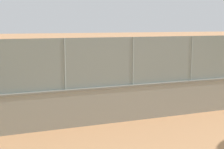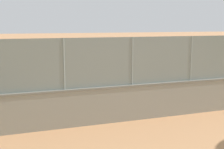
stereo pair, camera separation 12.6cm
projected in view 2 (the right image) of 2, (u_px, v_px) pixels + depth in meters
The scene contains 7 objects.
ground_plane at pixel (79, 77), 27.08m from camera, with size 260.00×260.00×0.00m, color tan.
perimeter_wall at pixel (100, 105), 14.47m from camera, with size 23.03×0.53×1.72m.
fence_panel_on_wall at pixel (99, 62), 14.15m from camera, with size 22.64×0.21×2.24m.
player_crossing_court at pixel (131, 87), 18.09m from camera, with size 0.77×1.28×1.67m.
player_near_wall_returning at pixel (96, 65), 29.03m from camera, with size 0.68×1.21×1.46m.
sports_ball at pixel (160, 112), 16.13m from camera, with size 0.20×0.20×0.20m, color white.
spare_ball_by_wall at pixel (63, 119), 15.13m from camera, with size 0.07×0.07×0.07m, color white.
Camera 2 is at (6.53, 26.03, 4.55)m, focal length 50.62 mm.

